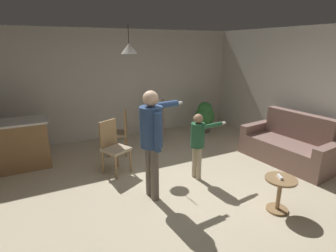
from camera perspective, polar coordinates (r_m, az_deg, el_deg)
name	(u,v)px	position (r m, az deg, el deg)	size (l,w,h in m)	color
ground	(181,191)	(4.47, 2.88, -13.98)	(7.68, 7.68, 0.00)	beige
wall_back	(121,85)	(6.85, -10.32, 8.91)	(6.40, 0.10, 2.70)	beige
wall_right	(319,95)	(6.16, 30.20, 5.92)	(0.10, 6.40, 2.70)	beige
couch_floral	(289,146)	(5.91, 24.88, -4.02)	(1.03, 1.88, 1.00)	#8C6B60
kitchen_counter	(15,145)	(5.81, -30.51, -3.65)	(1.26, 0.66, 0.95)	olive
side_table_by_couch	(279,190)	(4.16, 23.18, -12.82)	(0.44, 0.44, 0.52)	#99754C
person_adult	(152,134)	(3.88, -3.48, -1.69)	(0.82, 0.54, 1.70)	#60564C
person_child	(198,139)	(4.59, 6.59, -2.87)	(0.63, 0.35, 1.20)	tan
dining_chair_by_counter	(159,119)	(6.56, -2.09, 1.62)	(0.57, 0.57, 1.00)	#99754C
dining_chair_near_wall	(120,130)	(5.74, -10.35, -0.96)	(0.54, 0.54, 1.00)	#99754C
dining_chair_centre_back	(113,145)	(4.95, -11.92, -4.08)	(0.56, 0.56, 1.00)	#99754C
potted_plant_corner	(205,116)	(7.24, 8.01, 2.28)	(0.55, 0.55, 0.84)	#4C4742
spare_remote_on_table	(280,177)	(4.07, 23.26, -10.19)	(0.04, 0.13, 0.04)	white
ceiling_light_pendant	(129,49)	(5.38, -8.53, 16.40)	(0.32, 0.32, 0.55)	silver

